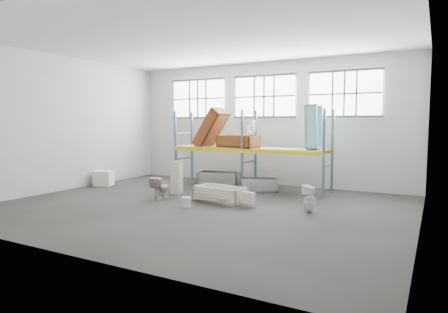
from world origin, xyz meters
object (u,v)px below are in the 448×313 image
Objects in this scene: toilet_white at (310,199)px; rust_tub_flat at (238,141)px; toilet_beige at (161,188)px; bathtub_beige at (220,194)px; blue_tub_upright at (314,127)px; bucket at (186,202)px; steel_tub_right at (260,185)px; cistern_tall at (177,177)px; carton_near at (104,178)px; steel_tub_left at (219,179)px.

toilet_white is 4.64m from rust_tub_flat.
bathtub_beige is at bearing -168.85° from toilet_beige.
bucket is at bearing -124.47° from blue_tub_upright.
cistern_tall is at bearing -142.69° from steel_tub_right.
carton_near is (-5.27, 1.83, 0.14)m from bucket.
rust_tub_flat reaches higher than bucket.
steel_tub_left is 5.24× the size of bucket.
blue_tub_upright reaches higher than bathtub_beige.
blue_tub_upright is at bearing -144.18° from toilet_beige.
steel_tub_right is 6.36m from carton_near.
steel_tub_left reaches higher than bucket.
toilet_beige is at bearing -16.41° from carton_near.
rust_tub_flat is at bearing -3.05° from steel_tub_left.
blue_tub_upright is (2.21, 2.79, 2.15)m from bathtub_beige.
blue_tub_upright is at bearing 59.74° from bathtub_beige.
steel_tub_right is 2.88m from blue_tub_upright.
cistern_tall is 5.04m from toilet_white.
bathtub_beige is at bearing -75.47° from rust_tub_flat.
bucket is at bearing -75.46° from steel_tub_left.
steel_tub_right is 4.33× the size of bucket.
toilet_white reaches higher than toilet_beige.
rust_tub_flat is (0.84, -0.04, 1.52)m from steel_tub_left.
bucket is (0.15, -3.75, -1.67)m from rust_tub_flat.
cistern_tall reaches higher than toilet_beige.
blue_tub_upright reaches higher than steel_tub_right.
bucket is (-0.84, -3.58, -0.09)m from steel_tub_right.
steel_tub_left is 4.26m from blue_tub_upright.
steel_tub_left is at bearing 128.01° from bathtub_beige.
toilet_white is 0.50× the size of blue_tub_upright.
steel_tub_left is at bearing -177.31° from blue_tub_upright.
rust_tub_flat is at bearing -175.64° from blue_tub_upright.
bathtub_beige is 1.05× the size of steel_tub_left.
rust_tub_flat is 5.68m from carton_near.
rust_tub_flat reaches higher than toilet_beige.
blue_tub_upright is at bearing 55.53° from bucket.
carton_near is (-3.75, 1.11, -0.08)m from toilet_beige.
toilet_white is at bearing 8.01° from bathtub_beige.
bathtub_beige is at bearing -6.35° from carton_near.
bathtub_beige is at bearing -74.13° from toilet_white.
bucket is (0.98, -3.79, -0.14)m from steel_tub_left.
rust_tub_flat is at bearing -109.73° from toilet_white.
toilet_beige is at bearing 154.58° from bucket.
blue_tub_upright is at bearing 15.00° from carton_near.
bucket is at bearing 152.95° from toilet_beige.
toilet_white is 5.13m from steel_tub_left.
toilet_beige is 3.71m from steel_tub_right.
bathtub_beige is 2.44× the size of carton_near.
toilet_white is at bearing 18.91° from bucket.
cistern_tall is 1.51× the size of toilet_white.
rust_tub_flat is (-0.99, 0.17, 1.57)m from steel_tub_right.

